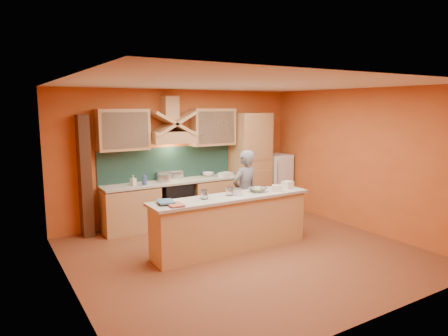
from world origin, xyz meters
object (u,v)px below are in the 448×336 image
person (245,192)px  stove (175,203)px  fridge (276,181)px  kitchen_scale (237,192)px  mixing_bowl (257,190)px

person → stove: bearing=-66.1°
stove → person: (0.90, -1.28, 0.36)m
fridge → person: person is taller
fridge → kitchen_scale: (-2.39, -1.92, 0.35)m
person → mixing_bowl: bearing=65.2°
kitchen_scale → mixing_bowl: 0.46m
fridge → person: bearing=-144.6°
stove → fridge: size_ratio=0.69×
person → mixing_bowl: (-0.14, -0.59, 0.17)m
stove → person: size_ratio=0.55×
person → mixing_bowl: person is taller
fridge → mixing_bowl: bearing=-136.1°
fridge → kitchen_scale: fridge is taller
fridge → mixing_bowl: fridge is taller
kitchen_scale → person: bearing=31.9°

